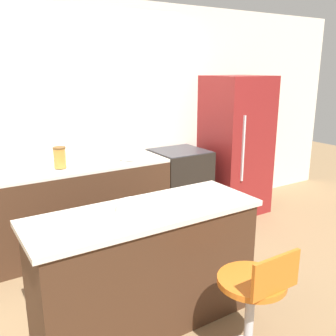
# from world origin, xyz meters

# --- Properties ---
(ground_plane) EXTENTS (14.00, 14.00, 0.00)m
(ground_plane) POSITION_xyz_m (0.00, 0.00, 0.00)
(ground_plane) COLOR #8E704C
(wall_back) EXTENTS (8.00, 0.06, 2.60)m
(wall_back) POSITION_xyz_m (0.00, 0.65, 1.30)
(wall_back) COLOR silver
(wall_back) RESTS_ON ground_plane
(back_counter) EXTENTS (2.24, 0.60, 0.92)m
(back_counter) POSITION_xyz_m (-0.34, 0.32, 0.45)
(back_counter) COLOR #422819
(back_counter) RESTS_ON ground_plane
(kitchen_island) EXTENTS (1.69, 0.61, 0.91)m
(kitchen_island) POSITION_xyz_m (-0.16, -1.14, 0.46)
(kitchen_island) COLOR #422819
(kitchen_island) RESTS_ON ground_plane
(oven_range) EXTENTS (0.63, 0.61, 0.92)m
(oven_range) POSITION_xyz_m (1.11, 0.32, 0.46)
(oven_range) COLOR black
(oven_range) RESTS_ON ground_plane
(refrigerator) EXTENTS (0.74, 0.72, 1.78)m
(refrigerator) POSITION_xyz_m (1.96, 0.27, 0.89)
(refrigerator) COLOR maroon
(refrigerator) RESTS_ON ground_plane
(stool_chair) EXTENTS (0.44, 0.44, 0.84)m
(stool_chair) POSITION_xyz_m (0.21, -1.86, 0.43)
(stool_chair) COLOR #B7B7BC
(stool_chair) RESTS_ON ground_plane
(mixing_bowl) EXTENTS (0.28, 0.28, 0.11)m
(mixing_bowl) POSITION_xyz_m (0.43, 0.28, 0.97)
(mixing_bowl) COLOR white
(mixing_bowl) RESTS_ON back_counter
(canister_jar) EXTENTS (0.12, 0.12, 0.21)m
(canister_jar) POSITION_xyz_m (-0.34, 0.28, 1.02)
(canister_jar) COLOR #B77F33
(canister_jar) RESTS_ON back_counter
(fruit_bowl) EXTENTS (0.28, 0.28, 0.06)m
(fruit_bowl) POSITION_xyz_m (-0.23, -1.12, 0.94)
(fruit_bowl) COLOR white
(fruit_bowl) RESTS_ON kitchen_island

